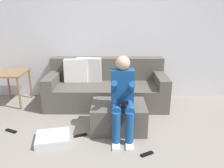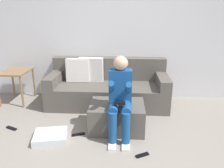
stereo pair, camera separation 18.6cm
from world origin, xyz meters
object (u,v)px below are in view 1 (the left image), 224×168
(side_table, at_px, (12,77))
(remote_under_side_table, at_px, (11,131))
(couch_sectional, at_px, (106,87))
(remote_near_ottoman, at_px, (147,154))
(storage_bin, at_px, (53,138))
(remote_by_storage_bin, at_px, (81,135))
(ottoman, at_px, (119,116))
(person_seated, at_px, (123,95))

(side_table, bearing_deg, remote_under_side_table, -70.41)
(couch_sectional, distance_m, remote_near_ottoman, 1.77)
(remote_near_ottoman, bearing_deg, remote_under_side_table, 136.28)
(storage_bin, bearing_deg, remote_by_storage_bin, 21.23)
(couch_sectional, distance_m, remote_by_storage_bin, 1.29)
(remote_under_side_table, bearing_deg, couch_sectional, 63.69)
(side_table, bearing_deg, couch_sectional, 1.17)
(side_table, xyz_separation_m, remote_under_side_table, (0.38, -1.07, -0.52))
(remote_near_ottoman, bearing_deg, ottoman, 89.07)
(couch_sectional, bearing_deg, remote_by_storage_bin, -104.53)
(person_seated, height_order, storage_bin, person_seated)
(couch_sectional, distance_m, storage_bin, 1.53)
(storage_bin, bearing_deg, remote_near_ottoman, -13.28)
(ottoman, relative_size, storage_bin, 1.78)
(person_seated, bearing_deg, remote_near_ottoman, -58.42)
(person_seated, distance_m, remote_by_storage_bin, 0.84)
(remote_near_ottoman, bearing_deg, side_table, 116.98)
(remote_near_ottoman, bearing_deg, person_seated, 93.54)
(ottoman, bearing_deg, remote_by_storage_bin, -156.77)
(storage_bin, bearing_deg, side_table, 128.95)
(couch_sectional, height_order, ottoman, couch_sectional)
(side_table, height_order, remote_by_storage_bin, side_table)
(couch_sectional, bearing_deg, person_seated, -76.79)
(couch_sectional, relative_size, person_seated, 1.93)
(remote_by_storage_bin, bearing_deg, ottoman, 1.23)
(storage_bin, distance_m, remote_under_side_table, 0.73)
(remote_near_ottoman, xyz_separation_m, remote_under_side_table, (-1.92, 0.54, 0.00))
(couch_sectional, height_order, side_table, couch_sectional)
(couch_sectional, xyz_separation_m, storage_bin, (-0.67, -1.35, -0.27))
(remote_near_ottoman, relative_size, remote_by_storage_bin, 0.91)
(person_seated, height_order, remote_under_side_table, person_seated)
(ottoman, xyz_separation_m, remote_under_side_table, (-1.58, -0.12, -0.19))
(remote_by_storage_bin, bearing_deg, couch_sectional, 53.47)
(person_seated, relative_size, side_table, 1.81)
(couch_sectional, xyz_separation_m, remote_by_storage_bin, (-0.32, -1.22, -0.31))
(couch_sectional, xyz_separation_m, remote_under_side_table, (-1.35, -1.11, -0.31))
(person_seated, distance_m, side_table, 2.31)
(person_seated, distance_m, remote_under_side_table, 1.73)
(person_seated, bearing_deg, couch_sectional, 103.21)
(couch_sectional, relative_size, side_table, 3.49)
(ottoman, distance_m, side_table, 2.20)
(couch_sectional, distance_m, remote_under_side_table, 1.78)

